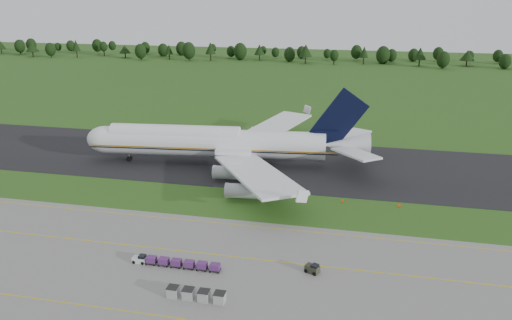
% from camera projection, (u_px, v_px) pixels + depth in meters
% --- Properties ---
extents(ground, '(600.00, 600.00, 0.00)m').
position_uv_depth(ground, '(232.00, 203.00, 106.69)').
color(ground, '#285118').
rests_on(ground, ground).
extents(apron, '(300.00, 52.00, 0.06)m').
position_uv_depth(apron, '(175.00, 292.00, 75.21)').
color(apron, slate).
rests_on(apron, ground).
extents(taxiway, '(300.00, 40.00, 0.08)m').
position_uv_depth(taxiway, '(259.00, 161.00, 132.59)').
color(taxiway, black).
rests_on(taxiway, ground).
extents(apron_markings, '(300.00, 30.20, 0.01)m').
position_uv_depth(apron_markings, '(190.00, 268.00, 81.70)').
color(apron_markings, '#CBB80B').
rests_on(apron_markings, apron).
extents(tree_line, '(524.95, 24.11, 11.95)m').
position_uv_depth(tree_line, '(322.00, 53.00, 308.83)').
color(tree_line, black).
rests_on(tree_line, ground).
extents(aircraft, '(74.80, 72.39, 20.95)m').
position_uv_depth(aircraft, '(218.00, 142.00, 128.79)').
color(aircraft, white).
rests_on(aircraft, ground).
extents(baggage_train, '(15.15, 1.37, 1.32)m').
position_uv_depth(baggage_train, '(175.00, 263.00, 81.85)').
color(baggage_train, silver).
rests_on(baggage_train, apron).
extents(utility_cart, '(2.55, 2.11, 1.21)m').
position_uv_depth(utility_cart, '(312.00, 269.00, 80.19)').
color(utility_cart, '#313324').
rests_on(utility_cart, apron).
extents(uld_row, '(8.85, 1.65, 1.63)m').
position_uv_depth(uld_row, '(196.00, 295.00, 73.06)').
color(uld_row, '#9B9B9B').
rests_on(uld_row, apron).
extents(edge_markers, '(35.86, 0.30, 0.60)m').
position_uv_depth(edge_markers, '(315.00, 199.00, 108.14)').
color(edge_markers, '#FF4D08').
rests_on(edge_markers, ground).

